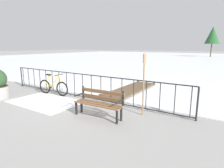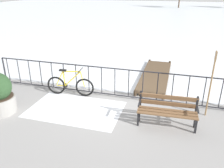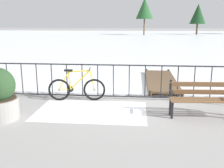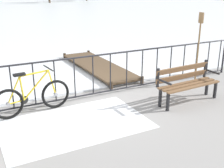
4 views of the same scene
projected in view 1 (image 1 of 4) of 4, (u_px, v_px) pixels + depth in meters
ground_plane at (83, 98)px, 7.97m from camera, size 160.00×160.00×0.00m
frozen_pond at (196, 59)px, 31.30m from camera, size 80.00×56.00×0.03m
snow_patch at (45, 102)px, 7.50m from camera, size 2.90×1.83×0.01m
railing_fence at (83, 86)px, 7.86m from camera, size 9.06×0.06×1.07m
bicycle_near_railing at (53, 87)px, 8.50m from camera, size 1.71×0.52×0.97m
park_bench at (99, 101)px, 5.82m from camera, size 1.62×0.56×0.89m
oar_upright at (144, 81)px, 5.81m from camera, size 0.04×0.16×1.98m
wooden_dock at (131, 89)px, 9.15m from camera, size 1.10×3.93×0.20m
tree_far_west at (213, 35)px, 37.07m from camera, size 2.83×2.83×6.02m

